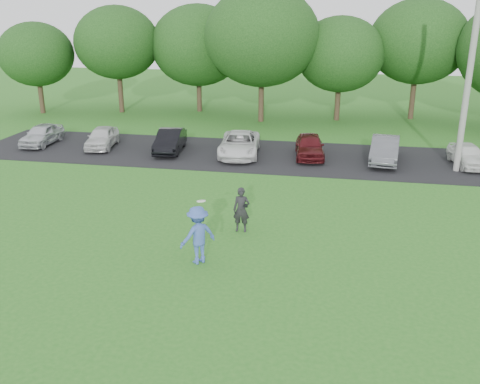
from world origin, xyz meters
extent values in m
plane|color=#256A1E|center=(0.00, 0.00, 0.00)|extent=(100.00, 100.00, 0.00)
cube|color=black|center=(0.00, 13.00, 0.01)|extent=(32.00, 6.50, 0.03)
cylinder|color=gray|center=(8.76, 11.98, 4.64)|extent=(0.28, 0.28, 9.27)
imported|color=#3E5AAF|center=(-0.73, 0.57, 0.90)|extent=(1.30, 1.28, 1.80)
cylinder|color=white|center=(-0.55, 0.40, 2.05)|extent=(0.28, 0.27, 0.10)
imported|color=black|center=(0.12, 3.15, 0.78)|extent=(0.58, 0.39, 1.57)
cube|color=black|center=(0.30, 2.97, 1.01)|extent=(0.14, 0.10, 0.10)
imported|color=silver|center=(-13.03, 12.97, 0.60)|extent=(1.44, 3.37, 1.14)
imported|color=silver|center=(-9.46, 12.98, 0.59)|extent=(1.85, 3.47, 1.12)
imported|color=black|center=(-5.54, 12.83, 0.61)|extent=(1.63, 3.65, 1.16)
imported|color=silver|center=(-1.79, 12.77, 0.62)|extent=(2.39, 4.43, 1.18)
imported|color=#4C1014|center=(1.80, 13.07, 0.62)|extent=(1.77, 3.62, 1.19)
imported|color=#55585D|center=(5.51, 12.88, 0.65)|extent=(1.71, 3.89, 1.24)
imported|color=white|center=(9.41, 12.94, 0.57)|extent=(1.70, 3.31, 1.08)
cylinder|color=#38281C|center=(-18.00, 21.60, 1.10)|extent=(0.36, 0.36, 2.20)
ellipsoid|color=#214C19|center=(-18.00, 21.60, 4.15)|extent=(5.20, 5.20, 4.42)
cylinder|color=#38281C|center=(-12.50, 23.00, 1.35)|extent=(0.36, 0.36, 2.70)
ellipsoid|color=#214C19|center=(-12.50, 23.00, 4.93)|extent=(5.94, 5.94, 5.05)
cylinder|color=#38281C|center=(-7.00, 24.40, 1.10)|extent=(0.36, 0.36, 2.20)
ellipsoid|color=#214C19|center=(-7.00, 24.40, 4.71)|extent=(6.68, 6.68, 5.68)
cylinder|color=#38281C|center=(-2.00, 21.60, 1.35)|extent=(0.36, 0.36, 2.70)
ellipsoid|color=#214C19|center=(-2.00, 21.60, 5.48)|extent=(7.42, 7.42, 6.31)
cylinder|color=#38281C|center=(3.00, 23.00, 1.10)|extent=(0.36, 0.36, 2.20)
ellipsoid|color=#214C19|center=(3.00, 23.00, 4.36)|extent=(5.76, 5.76, 4.90)
cylinder|color=#38281C|center=(8.00, 24.40, 1.35)|extent=(0.36, 0.36, 2.70)
ellipsoid|color=#214C19|center=(8.00, 24.40, 5.14)|extent=(6.50, 6.50, 5.53)
camera|label=1|loc=(3.24, -13.58, 7.38)|focal=40.00mm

